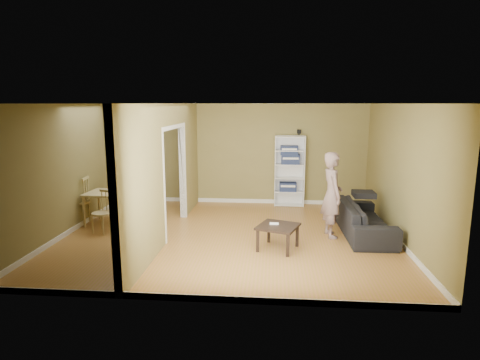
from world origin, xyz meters
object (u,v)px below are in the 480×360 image
Objects in this scene: coffee_table at (278,229)px; chair_near at (102,212)px; sofa at (364,214)px; person at (332,187)px; bookshelf at (289,171)px; chair_left at (78,201)px; chair_far at (125,196)px; dining_table at (113,196)px.

chair_near is (-3.56, 0.65, 0.06)m from coffee_table.
person reaches higher than sofa.
chair_near is at bearing 169.66° from coffee_table.
bookshelf is at bearing 84.51° from coffee_table.
chair_left is 1.01m from chair_far.
sofa is 6.07m from chair_left.
sofa is 2.72m from bookshelf.
chair_near reaches higher than dining_table.
sofa is 5.30m from dining_table.
sofa is at bearing -57.82° from bookshelf.
chair_left reaches higher than chair_near.
person is (-0.69, -0.19, 0.57)m from sofa.
chair_left is 0.95m from chair_near.
person is 2.28× the size of chair_near.
sofa is 2.09× the size of chair_left.
chair_far reaches higher than coffee_table.
dining_table is at bearing 160.52° from coffee_table.
chair_near is at bearing 47.88° from chair_left.
sofa is at bearing -2.72° from dining_table.
chair_far is at bearing 84.92° from dining_table.
chair_left is (-6.07, 0.20, 0.11)m from sofa.
person is 1.89× the size of chair_left.
coffee_table is 0.67× the size of chair_far.
chair_near is (-5.30, -0.36, 0.02)m from sofa.
chair_near is at bearing 93.01° from sofa.
sofa is 1.21× the size of bookshelf.
coffee_table is (-1.05, -0.82, -0.61)m from person.
dining_table is 1.31× the size of chair_near.
coffee_table is 3.78m from dining_table.
dining_table is at bearing 101.84° from chair_far.
person reaches higher than dining_table.
coffee_table is (-0.31, -3.27, -0.52)m from bookshelf.
person is 1.98× the size of chair_far.
bookshelf reaches higher than coffee_table.
sofa is at bearing 82.05° from chair_left.
coffee_table is at bearing -95.49° from bookshelf.
bookshelf is 3.33m from coffee_table.
bookshelf is 5.09m from chair_left.
chair_near reaches higher than sofa.
dining_table is 1.13× the size of chair_far.
chair_left reaches higher than chair_far.
sofa is 2.18× the size of chair_far.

